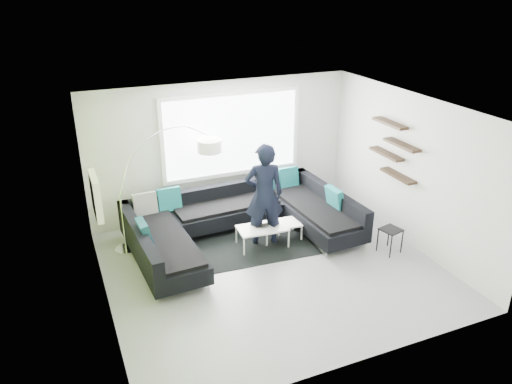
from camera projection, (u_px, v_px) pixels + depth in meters
ground at (272, 268)px, 8.64m from camera, size 5.50×5.50×0.00m
room_shell at (271, 167)px, 8.10m from camera, size 5.54×5.04×2.82m
sectional_sofa at (243, 224)px, 9.34m from camera, size 4.20×2.73×0.88m
rug at (245, 242)px, 9.48m from camera, size 2.51×1.90×0.01m
coffee_table at (271, 233)px, 9.42m from camera, size 1.22×0.76×0.38m
arc_lamp at (120, 196)px, 8.77m from camera, size 2.10×0.83×2.19m
side_table at (390, 241)px, 9.07m from camera, size 0.41×0.41×0.47m
person at (264, 195)px, 9.11m from camera, size 0.94×0.81×1.96m
laptop at (263, 227)px, 9.22m from camera, size 0.31×0.21×0.02m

